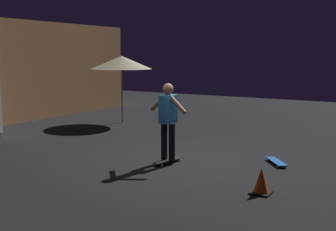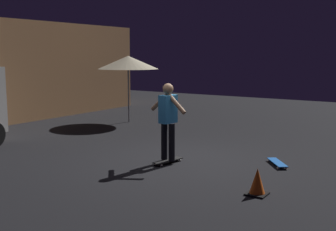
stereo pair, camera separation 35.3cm
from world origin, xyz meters
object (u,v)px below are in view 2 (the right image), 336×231
object	(u,v)px
patio_umbrella	(128,62)
skater	(168,116)
skateboard_spare	(277,163)
skateboard_ridden	(168,161)
traffic_cone	(257,183)

from	to	relation	value
patio_umbrella	skater	size ratio (longest dim) A/B	1.38
skateboard_spare	skater	xyz separation A→B (m)	(-1.15, 2.04, 0.98)
patio_umbrella	skater	world-z (taller)	patio_umbrella
skater	patio_umbrella	bearing A→B (deg)	47.18
patio_umbrella	skateboard_spare	xyz separation A→B (m)	(-2.78, -6.28, -2.02)
skateboard_ridden	skateboard_spare	size ratio (longest dim) A/B	1.09
skateboard_ridden	skateboard_spare	xyz separation A→B (m)	(1.15, -2.04, 0.00)
skater	traffic_cone	world-z (taller)	skater
patio_umbrella	skateboard_spare	distance (m)	7.16
skateboard_spare	skateboard_ridden	bearing A→B (deg)	119.42
traffic_cone	skateboard_spare	bearing A→B (deg)	9.65
patio_umbrella	skateboard_ridden	bearing A→B (deg)	-132.82
skateboard_ridden	skater	world-z (taller)	skater
skateboard_ridden	skater	xyz separation A→B (m)	(0.00, -0.00, 0.98)
patio_umbrella	skater	xyz separation A→B (m)	(-3.93, -4.24, -1.04)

